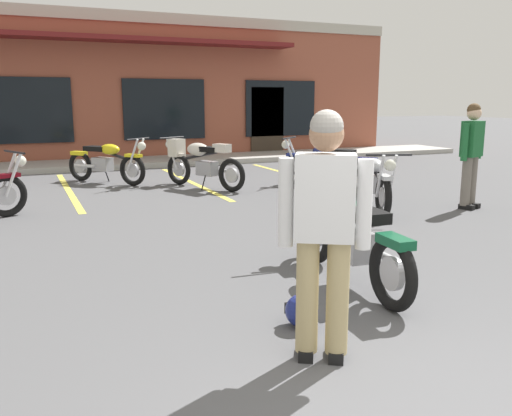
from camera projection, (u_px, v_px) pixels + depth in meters
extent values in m
plane|color=#515154|center=(220.00, 250.00, 6.31)|extent=(80.00, 80.00, 0.00)
cube|color=#A8A59E|center=(106.00, 164.00, 14.15)|extent=(22.00, 1.80, 0.14)
cube|color=brown|center=(84.00, 89.00, 17.19)|extent=(18.51, 5.78, 4.09)
cube|color=#B2AD9E|center=(92.00, 14.00, 14.19)|extent=(18.51, 0.06, 0.30)
cube|color=black|center=(24.00, 110.00, 13.94)|extent=(2.37, 0.06, 1.70)
cube|color=black|center=(165.00, 109.00, 15.41)|extent=(2.37, 0.06, 1.70)
cube|color=black|center=(281.00, 108.00, 16.87)|extent=(2.37, 0.06, 1.70)
cube|color=#33281E|center=(267.00, 122.00, 16.77)|extent=(1.10, 0.06, 2.10)
cube|color=maroon|center=(96.00, 38.00, 13.94)|extent=(11.11, 0.90, 0.12)
cube|color=#DBCC4C|center=(69.00, 190.00, 10.44)|extent=(0.12, 4.80, 0.01)
cube|color=#DBCC4C|center=(192.00, 182.00, 11.43)|extent=(0.12, 4.80, 0.01)
cube|color=#DBCC4C|center=(296.00, 176.00, 12.41)|extent=(0.12, 4.80, 0.01)
torus|color=black|center=(392.00, 273.00, 4.46)|extent=(0.15, 0.65, 0.64)
cylinder|color=#B7B7BC|center=(392.00, 273.00, 4.46)|extent=(0.08, 0.29, 0.29)
torus|color=black|center=(316.00, 233.00, 5.79)|extent=(0.15, 0.65, 0.64)
cylinder|color=#B7B7BC|center=(316.00, 233.00, 5.79)|extent=(0.08, 0.29, 0.29)
cylinder|color=silver|center=(305.00, 203.00, 5.79)|extent=(0.07, 0.33, 0.66)
cylinder|color=silver|center=(320.00, 202.00, 5.85)|extent=(0.07, 0.33, 0.66)
cylinder|color=black|center=(310.00, 172.00, 5.83)|extent=(0.66, 0.08, 0.03)
sphere|color=silver|center=(307.00, 184.00, 5.93)|extent=(0.18, 0.18, 0.17)
cube|color=#0F4C2D|center=(315.00, 205.00, 5.77)|extent=(0.17, 0.37, 0.06)
cube|color=#9E9EA3|center=(354.00, 245.00, 5.04)|extent=(0.27, 0.42, 0.28)
cylinder|color=silver|center=(389.00, 258.00, 4.75)|extent=(0.11, 0.55, 0.07)
cylinder|color=black|center=(344.00, 215.00, 5.18)|extent=(0.13, 0.94, 0.26)
ellipsoid|color=#0F4C2D|center=(343.00, 207.00, 5.18)|extent=(0.29, 0.50, 0.22)
cube|color=black|center=(363.00, 214.00, 4.85)|extent=(0.32, 0.54, 0.10)
cube|color=#0F4C2D|center=(395.00, 241.00, 4.39)|extent=(0.19, 0.37, 0.08)
cylinder|color=black|center=(339.00, 276.00, 4.97)|extent=(0.14, 0.03, 0.29)
torus|color=black|center=(360.00, 182.00, 9.36)|extent=(0.32, 0.63, 0.64)
cylinder|color=#B7B7BC|center=(360.00, 182.00, 9.36)|extent=(0.16, 0.29, 0.29)
torus|color=black|center=(383.00, 197.00, 7.95)|extent=(0.32, 0.63, 0.64)
cylinder|color=#B7B7BC|center=(383.00, 197.00, 7.95)|extent=(0.16, 0.29, 0.29)
cylinder|color=silver|center=(392.00, 176.00, 7.80)|extent=(0.16, 0.32, 0.66)
cylinder|color=silver|center=(380.00, 176.00, 7.79)|extent=(0.16, 0.32, 0.66)
cylinder|color=black|center=(389.00, 155.00, 7.65)|extent=(0.63, 0.27, 0.03)
sphere|color=silver|center=(390.00, 165.00, 7.60)|extent=(0.22, 0.22, 0.17)
cube|color=silver|center=(385.00, 177.00, 7.85)|extent=(0.26, 0.39, 0.06)
cube|color=#9E9EA3|center=(370.00, 183.00, 8.72)|extent=(0.37, 0.46, 0.28)
cylinder|color=silver|center=(356.00, 182.00, 9.08)|extent=(0.26, 0.54, 0.07)
cylinder|color=black|center=(374.00, 170.00, 8.48)|extent=(0.39, 0.90, 0.26)
ellipsoid|color=silver|center=(374.00, 165.00, 8.44)|extent=(0.41, 0.54, 0.22)
cube|color=black|center=(368.00, 163.00, 8.79)|extent=(0.45, 0.59, 0.10)
cube|color=silver|center=(360.00, 166.00, 9.33)|extent=(0.28, 0.39, 0.08)
cylinder|color=black|center=(379.00, 198.00, 8.85)|extent=(0.13, 0.07, 0.29)
torus|color=black|center=(366.00, 174.00, 10.41)|extent=(0.48, 0.56, 0.64)
cylinder|color=#B7B7BC|center=(366.00, 174.00, 10.41)|extent=(0.23, 0.26, 0.29)
torus|color=black|center=(297.00, 170.00, 11.05)|extent=(0.48, 0.56, 0.64)
cylinder|color=#B7B7BC|center=(297.00, 170.00, 11.05)|extent=(0.23, 0.26, 0.29)
cylinder|color=silver|center=(291.00, 154.00, 10.96)|extent=(0.24, 0.28, 0.66)
cylinder|color=silver|center=(294.00, 153.00, 11.11)|extent=(0.24, 0.28, 0.66)
cylinder|color=black|center=(289.00, 138.00, 11.01)|extent=(0.53, 0.44, 0.03)
sphere|color=silver|center=(286.00, 145.00, 11.07)|extent=(0.24, 0.24, 0.17)
cube|color=navy|center=(295.00, 155.00, 11.01)|extent=(0.34, 0.37, 0.06)
cube|color=#9E9EA3|center=(334.00, 168.00, 10.68)|extent=(0.44, 0.46, 0.28)
cylinder|color=silver|center=(354.00, 170.00, 10.64)|extent=(0.40, 0.47, 0.07)
cylinder|color=black|center=(325.00, 155.00, 10.72)|extent=(0.64, 0.77, 0.26)
ellipsoid|color=navy|center=(324.00, 151.00, 10.71)|extent=(0.50, 0.54, 0.22)
cube|color=black|center=(342.00, 152.00, 10.55)|extent=(0.55, 0.58, 0.10)
cube|color=navy|center=(367.00, 159.00, 10.35)|extent=(0.35, 0.38, 0.08)
cylinder|color=black|center=(334.00, 182.00, 10.54)|extent=(0.12, 0.10, 0.29)
torus|color=black|center=(232.00, 175.00, 10.22)|extent=(0.39, 0.61, 0.64)
cylinder|color=#B7B7BC|center=(232.00, 175.00, 10.22)|extent=(0.19, 0.28, 0.29)
torus|color=black|center=(179.00, 169.00, 11.10)|extent=(0.39, 0.61, 0.64)
cylinder|color=#B7B7BC|center=(179.00, 169.00, 11.10)|extent=(0.19, 0.28, 0.29)
cylinder|color=silver|center=(172.00, 154.00, 11.03)|extent=(0.19, 0.31, 0.66)
cylinder|color=silver|center=(178.00, 153.00, 11.17)|extent=(0.19, 0.31, 0.66)
cylinder|color=black|center=(172.00, 138.00, 11.08)|extent=(0.60, 0.34, 0.03)
sphere|color=silver|center=(169.00, 144.00, 11.16)|extent=(0.23, 0.23, 0.17)
cube|color=beige|center=(177.00, 155.00, 11.07)|extent=(0.29, 0.38, 0.06)
cube|color=#9E9EA3|center=(207.00, 168.00, 10.60)|extent=(0.40, 0.47, 0.28)
cylinder|color=silver|center=(226.00, 171.00, 10.49)|extent=(0.32, 0.52, 0.07)
cylinder|color=black|center=(200.00, 156.00, 10.67)|extent=(0.49, 0.86, 0.26)
ellipsoid|color=beige|center=(198.00, 149.00, 10.67)|extent=(0.51, 0.60, 0.26)
cube|color=beige|center=(177.00, 148.00, 11.04)|extent=(0.36, 0.34, 0.36)
cube|color=black|center=(210.00, 149.00, 10.46)|extent=(0.40, 0.47, 0.10)
cube|color=beige|center=(222.00, 148.00, 10.27)|extent=(0.33, 0.38, 0.16)
cylinder|color=black|center=(204.00, 183.00, 10.47)|extent=(0.13, 0.08, 0.29)
torus|color=black|center=(6.00, 196.00, 8.05)|extent=(0.63, 0.35, 0.64)
cylinder|color=#B7B7BC|center=(6.00, 196.00, 8.05)|extent=(0.29, 0.17, 0.29)
cylinder|color=silver|center=(8.00, 173.00, 8.12)|extent=(0.31, 0.17, 0.66)
cylinder|color=silver|center=(14.00, 174.00, 8.00)|extent=(0.31, 0.17, 0.66)
cylinder|color=black|center=(14.00, 152.00, 8.05)|extent=(0.30, 0.62, 0.03)
sphere|color=silver|center=(20.00, 161.00, 8.14)|extent=(0.22, 0.22, 0.17)
cube|color=maroon|center=(7.00, 176.00, 8.02)|extent=(0.39, 0.27, 0.06)
torus|color=black|center=(80.00, 166.00, 11.60)|extent=(0.48, 0.56, 0.64)
cylinder|color=#B7B7BC|center=(80.00, 166.00, 11.60)|extent=(0.23, 0.26, 0.29)
torus|color=black|center=(133.00, 170.00, 10.94)|extent=(0.48, 0.56, 0.64)
cylinder|color=#B7B7BC|center=(133.00, 170.00, 10.94)|extent=(0.23, 0.26, 0.29)
cylinder|color=silver|center=(139.00, 154.00, 10.91)|extent=(0.24, 0.28, 0.66)
cylinder|color=silver|center=(133.00, 155.00, 10.75)|extent=(0.24, 0.28, 0.66)
cylinder|color=black|center=(138.00, 139.00, 10.73)|extent=(0.54, 0.43, 0.03)
sphere|color=silver|center=(142.00, 146.00, 10.72)|extent=(0.24, 0.24, 0.17)
cube|color=yellow|center=(133.00, 156.00, 10.86)|extent=(0.33, 0.37, 0.06)
cube|color=#9E9EA3|center=(103.00, 164.00, 11.29)|extent=(0.44, 0.46, 0.28)
cylinder|color=silver|center=(85.00, 166.00, 11.35)|extent=(0.40, 0.47, 0.07)
cylinder|color=black|center=(109.00, 153.00, 11.15)|extent=(0.63, 0.78, 0.26)
ellipsoid|color=yellow|center=(110.00, 149.00, 11.13)|extent=(0.50, 0.54, 0.22)
cube|color=black|center=(97.00, 149.00, 11.29)|extent=(0.54, 0.58, 0.10)
cube|color=yellow|center=(79.00, 153.00, 11.55)|extent=(0.35, 0.38, 0.08)
cylinder|color=black|center=(107.00, 175.00, 11.53)|extent=(0.12, 0.10, 0.29)
cube|color=black|center=(472.00, 205.00, 8.78)|extent=(0.18, 0.26, 0.08)
cube|color=black|center=(467.00, 207.00, 8.65)|extent=(0.18, 0.26, 0.08)
cylinder|color=slate|center=(472.00, 179.00, 8.73)|extent=(0.19, 0.19, 0.80)
cylinder|color=slate|center=(466.00, 181.00, 8.59)|extent=(0.19, 0.19, 0.80)
cube|color=#1E6633|center=(472.00, 139.00, 8.53)|extent=(0.43, 0.34, 0.56)
cylinder|color=#1E6633|center=(479.00, 141.00, 8.71)|extent=(0.13, 0.13, 0.58)
cylinder|color=#1E6633|center=(465.00, 142.00, 8.37)|extent=(0.13, 0.13, 0.58)
sphere|color=beige|center=(474.00, 113.00, 8.45)|extent=(0.28, 0.28, 0.22)
sphere|color=brown|center=(474.00, 110.00, 8.45)|extent=(0.27, 0.27, 0.21)
cube|color=black|center=(306.00, 350.00, 3.71)|extent=(0.21, 0.26, 0.08)
cube|color=black|center=(336.00, 352.00, 3.69)|extent=(0.21, 0.26, 0.08)
cylinder|color=tan|center=(307.00, 294.00, 3.59)|extent=(0.21, 0.21, 0.80)
cylinder|color=tan|center=(338.00, 296.00, 3.56)|extent=(0.21, 0.21, 0.80)
cube|color=silver|center=(325.00, 197.00, 3.44)|extent=(0.44, 0.38, 0.56)
cylinder|color=silver|center=(286.00, 203.00, 3.48)|extent=(0.14, 0.14, 0.58)
cylinder|color=silver|center=(364.00, 204.00, 3.42)|extent=(0.14, 0.14, 0.58)
sphere|color=#A07556|center=(326.00, 134.00, 3.37)|extent=(0.30, 0.30, 0.22)
sphere|color=gray|center=(327.00, 126.00, 3.35)|extent=(0.29, 0.29, 0.21)
sphere|color=navy|center=(302.00, 311.00, 4.17)|extent=(0.26, 0.26, 0.26)
cube|color=black|center=(295.00, 307.00, 4.26)|extent=(0.18, 0.03, 0.09)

